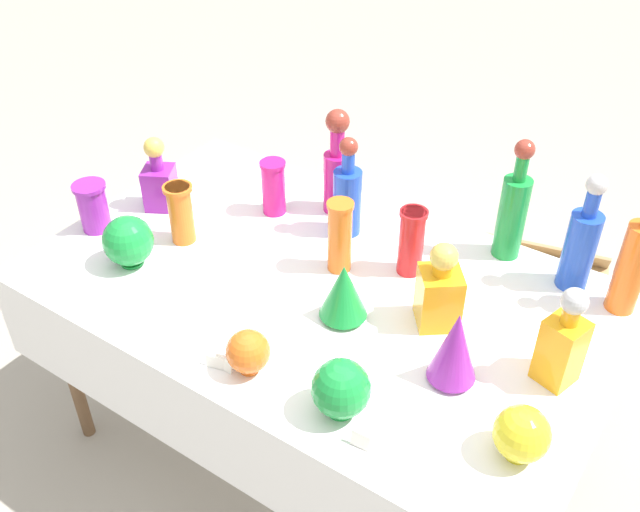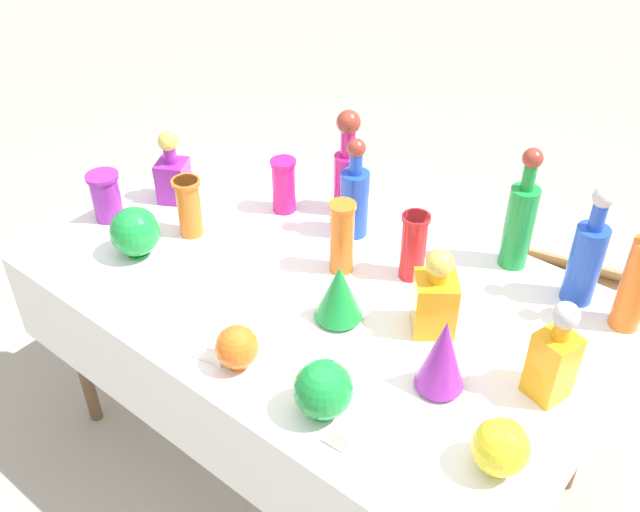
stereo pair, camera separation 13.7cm
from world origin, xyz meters
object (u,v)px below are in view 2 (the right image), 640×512
square_decanter_0 (435,297)px  round_bowl_3 (323,390)px  tall_bottle_4 (347,168)px  tall_bottle_0 (639,278)px  fluted_vase_0 (443,354)px  tall_bottle_1 (355,197)px  square_decanter_2 (173,173)px  slender_vase_0 (414,245)px  slender_vase_4 (342,236)px  square_decanter_1 (554,357)px  tall_bottle_2 (520,219)px  tall_bottle_3 (587,257)px  slender_vase_2 (106,195)px  cardboard_box_behind_left (547,309)px  round_bowl_2 (501,447)px  slender_vase_1 (189,205)px  slender_vase_3 (284,184)px  round_bowl_1 (135,232)px  round_bowl_0 (237,347)px

square_decanter_0 → round_bowl_3: size_ratio=1.72×
square_decanter_0 → tall_bottle_4: bearing=149.2°
tall_bottle_0 → tall_bottle_4: size_ratio=1.11×
fluted_vase_0 → tall_bottle_1: bearing=144.6°
tall_bottle_1 → square_decanter_2: (-0.59, -0.22, -0.03)m
slender_vase_0 → round_bowl_3: bearing=-77.7°
tall_bottle_0 → slender_vase_4: 0.80m
square_decanter_1 → square_decanter_2: (-1.36, 0.03, -0.02)m
tall_bottle_4 → square_decanter_1: (0.87, -0.34, -0.04)m
tall_bottle_4 → slender_vase_0: bearing=-23.8°
tall_bottle_4 → square_decanter_2: tall_bottle_4 is taller
tall_bottle_0 → tall_bottle_1: tall_bottle_0 is taller
tall_bottle_2 → tall_bottle_3: tall_bottle_2 is taller
tall_bottle_3 → slender_vase_2: size_ratio=2.24×
tall_bottle_2 → square_decanter_0: (-0.04, -0.40, -0.05)m
fluted_vase_0 → cardboard_box_behind_left: fluted_vase_0 is taller
round_bowl_2 → cardboard_box_behind_left: bearing=105.0°
round_bowl_3 → round_bowl_2: bearing=16.3°
cardboard_box_behind_left → round_bowl_3: bearing=-92.0°
slender_vase_1 → slender_vase_4: bearing=17.4°
slender_vase_1 → slender_vase_3: (0.14, 0.29, -0.01)m
fluted_vase_0 → slender_vase_3: bearing=156.3°
slender_vase_3 → slender_vase_2: bearing=-136.2°
tall_bottle_4 → slender_vase_2: bearing=-137.7°
tall_bottle_3 → fluted_vase_0: bearing=-103.3°
tall_bottle_2 → slender_vase_2: (-1.14, -0.61, -0.07)m
tall_bottle_0 → tall_bottle_2: 0.37m
slender_vase_0 → tall_bottle_0: bearing=18.0°
tall_bottle_1 → tall_bottle_0: bearing=7.8°
tall_bottle_3 → round_bowl_1: tall_bottle_3 is taller
slender_vase_2 → fluted_vase_0: fluted_vase_0 is taller
slender_vase_2 → round_bowl_1: 0.24m
square_decanter_2 → round_bowl_2: (1.37, -0.30, -0.03)m
square_decanter_0 → fluted_vase_0: (0.13, -0.17, 0.00)m
tall_bottle_1 → slender_vase_3: size_ratio=1.78×
square_decanter_1 → square_decanter_2: size_ratio=1.11×
slender_vase_2 → round_bowl_0: 0.83m
slender_vase_2 → cardboard_box_behind_left: bearing=47.2°
tall_bottle_0 → slender_vase_0: (-0.56, -0.18, -0.05)m
tall_bottle_3 → tall_bottle_4: tall_bottle_3 is taller
round_bowl_0 → slender_vase_3: bearing=121.9°
tall_bottle_3 → slender_vase_3: (-0.94, -0.18, -0.05)m
square_decanter_2 → slender_vase_4: 0.68m
tall_bottle_2 → slender_vase_4: tall_bottle_2 is taller
square_decanter_2 → slender_vase_0: size_ratio=1.21×
square_decanter_0 → slender_vase_3: 0.72m
tall_bottle_0 → square_decanter_2: 1.46m
tall_bottle_1 → square_decanter_1: tall_bottle_1 is taller
slender_vase_1 → square_decanter_0: bearing=6.9°
slender_vase_2 → slender_vase_4: (0.76, 0.26, 0.03)m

